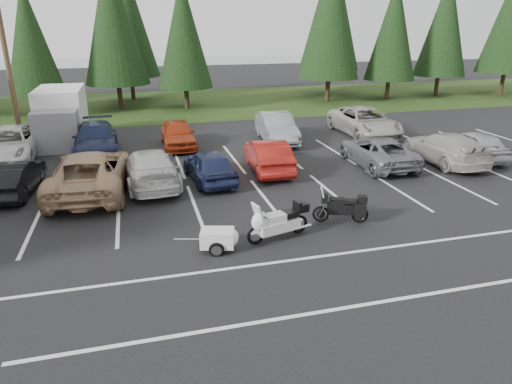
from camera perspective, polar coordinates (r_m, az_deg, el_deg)
The scene contains 30 objects.
ground at distance 16.10m, azimuth 0.77°, elevation -2.66°, with size 120.00×120.00×0.00m, color black.
grass_strip at distance 38.97m, azimuth -9.01°, elevation 10.85°, with size 80.00×16.00×0.01m, color #243912.
lake_water at distance 70.00m, azimuth -8.63°, elevation 15.01°, with size 70.00×50.00×0.02m, color slate.
utility_pole at distance 26.96m, azimuth -28.74°, elevation 14.59°, with size 1.60×0.26×9.00m.
box_truck at distance 27.47m, azimuth -23.30°, elevation 8.58°, with size 2.40×5.60×2.90m, color silver, non-canonical shape.
stall_markings at distance 17.89m, azimuth -0.97°, elevation -0.22°, with size 32.00×16.00×0.01m, color silver.
conifer_3 at distance 36.24m, azimuth -26.46°, elevation 16.76°, with size 3.87×3.87×9.02m.
conifer_4 at distance 37.16m, azimuth -17.55°, elevation 19.88°, with size 4.80×4.80×11.17m.
conifer_5 at distance 36.08m, azimuth -9.07°, elevation 19.09°, with size 4.14×4.14×9.63m.
conifer_6 at distance 39.73m, azimuth 9.43°, elevation 20.74°, with size 4.93×4.93×11.48m.
conifer_7 at distance 42.00m, azimuth 16.80°, elevation 18.92°, with size 4.27×4.27×9.94m.
conifer_8 at distance 45.70m, azimuth 22.54°, elevation 18.79°, with size 4.53×4.53×10.56m.
conifer_back_b at distance 41.75m, azimuth -15.95°, elevation 20.32°, with size 4.97×4.97×11.58m.
conifer_back_c at distance 44.85m, azimuth 9.40°, elevation 21.67°, with size 5.50×5.50×12.81m.
car_near_1 at distance 20.04m, azimuth -27.98°, elevation 1.61°, with size 1.41×4.03×1.33m, color black.
car_near_2 at distance 18.95m, azimuth -20.00°, elevation 2.36°, with size 2.76×5.98×1.66m, color tan.
car_near_3 at distance 19.23m, azimuth -13.13°, elevation 3.02°, with size 2.06×5.07×1.47m, color beige.
car_near_4 at distance 19.27m, azimuth -5.85°, elevation 3.32°, with size 1.61×4.00×1.36m, color #1C2347.
car_near_5 at distance 20.53m, azimuth 1.50°, elevation 4.60°, with size 1.52×4.36×1.44m, color maroon.
car_near_6 at distance 22.10m, azimuth 14.89°, elevation 4.96°, with size 2.25×4.88×1.36m, color slate.
car_near_7 at distance 23.52m, azimuth 22.53°, elevation 5.12°, with size 2.04×5.01×1.45m, color #B0A8A1.
car_near_8 at distance 24.95m, azimuth 25.61°, elevation 5.39°, with size 1.64×4.07×1.39m, color #A7A7AB.
car_far_0 at distance 25.23m, azimuth -28.59°, elevation 5.27°, with size 2.60×5.65×1.57m, color silver.
car_far_1 at distance 24.72m, azimuth -19.41°, elevation 6.28°, with size 2.13×5.24×1.52m, color #18203D.
car_far_2 at distance 24.98m, azimuth -9.73°, elevation 7.19°, with size 1.70×4.22×1.44m, color #A03114.
car_far_3 at distance 25.80m, azimuth 2.59°, elevation 8.03°, with size 1.67×4.79×1.58m, color gray.
car_far_4 at distance 28.15m, azimuth 13.40°, elevation 8.57°, with size 2.65×5.74×1.59m, color #AFA9A0.
touring_motorcycle at distance 14.00m, azimuth 2.82°, elevation -3.38°, with size 2.41×0.74×1.33m, color silver, non-canonical shape.
cargo_trailer at distance 13.48m, azimuth -4.84°, elevation -6.01°, with size 1.41×0.79×0.65m, color silver, non-canonical shape.
adventure_motorcycle at distance 15.39m, azimuth 10.56°, elevation -1.62°, with size 2.06×0.72×1.25m, color black, non-canonical shape.
Camera 1 is at (-4.04, -14.25, 6.31)m, focal length 32.00 mm.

